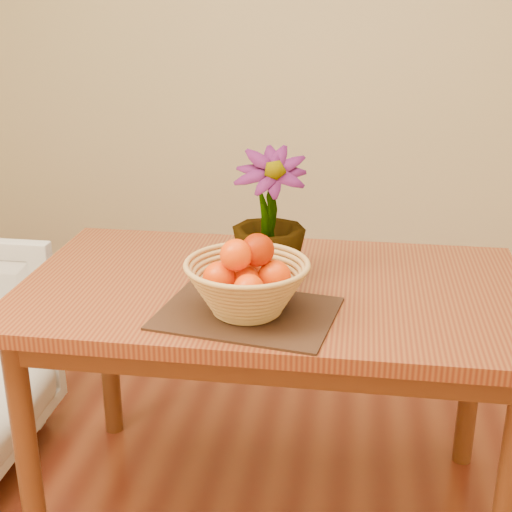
# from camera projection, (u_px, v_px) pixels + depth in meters

# --- Properties ---
(wall_back) EXTENTS (4.00, 0.02, 2.70)m
(wall_back) POSITION_uv_depth(u_px,v_px,m) (322.00, 24.00, 3.57)
(wall_back) COLOR beige
(wall_back) RESTS_ON floor
(table) EXTENTS (1.40, 0.80, 0.75)m
(table) POSITION_uv_depth(u_px,v_px,m) (273.00, 313.00, 2.00)
(table) COLOR brown
(table) RESTS_ON floor
(placemat) EXTENTS (0.48, 0.39, 0.01)m
(placemat) POSITION_uv_depth(u_px,v_px,m) (247.00, 313.00, 1.79)
(placemat) COLOR #321E12
(placemat) RESTS_ON table
(wicker_basket) EXTENTS (0.31, 0.31, 0.13)m
(wicker_basket) POSITION_uv_depth(u_px,v_px,m) (247.00, 289.00, 1.77)
(wicker_basket) COLOR tan
(wicker_basket) RESTS_ON placemat
(orange_pile) EXTENTS (0.22, 0.21, 0.15)m
(orange_pile) POSITION_uv_depth(u_px,v_px,m) (249.00, 267.00, 1.75)
(orange_pile) COLOR #FF3B04
(orange_pile) RESTS_ON wicker_basket
(potted_plant) EXTENTS (0.23, 0.23, 0.37)m
(potted_plant) POSITION_uv_depth(u_px,v_px,m) (269.00, 216.00, 1.96)
(potted_plant) COLOR #224E16
(potted_plant) RESTS_ON table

